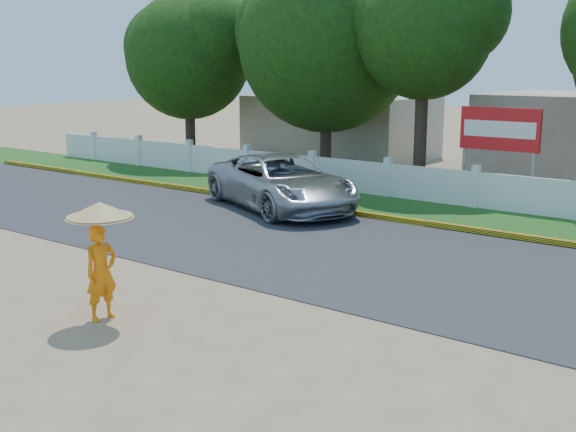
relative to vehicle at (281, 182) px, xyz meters
name	(u,v)px	position (x,y,z in m)	size (l,w,h in m)	color
ground	(220,305)	(4.52, -7.56, -0.80)	(120.00, 120.00, 0.00)	#9E8460
road	(355,253)	(4.52, -3.06, -0.79)	(60.00, 7.00, 0.02)	#38383A
grass_verge	(454,215)	(4.52, 2.19, -0.79)	(60.00, 3.50, 0.03)	#2D601E
curb	(426,224)	(4.52, 0.49, -0.72)	(40.00, 0.18, 0.16)	yellow
fence	(475,190)	(4.52, 3.64, -0.25)	(40.00, 0.10, 1.10)	silver
building_far	(340,126)	(-5.48, 11.44, 0.60)	(8.00, 5.00, 2.80)	#B7AD99
vehicle	(281,182)	(0.00, 0.00, 0.00)	(2.67, 5.79, 1.61)	#9FA3A7
monk_with_parasol	(101,243)	(3.46, -9.30, 0.52)	(1.12, 1.12, 2.03)	orange
billboard	(499,134)	(4.73, 4.73, 1.34)	(2.50, 0.13, 2.95)	gray
tree_row	(497,39)	(3.67, 6.74, 4.22)	(34.65, 6.94, 8.59)	#473828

